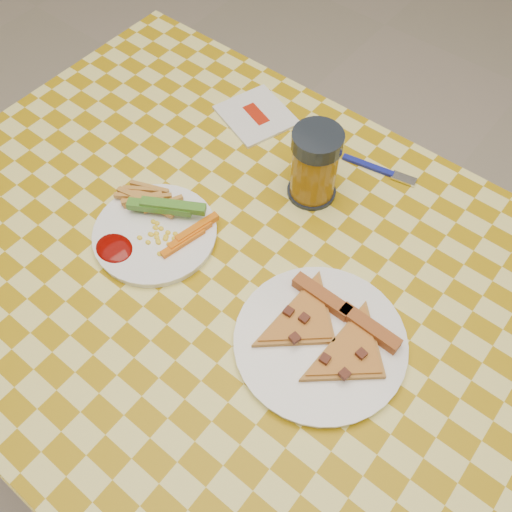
# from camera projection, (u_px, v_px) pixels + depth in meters

# --- Properties ---
(ground) EXTENTS (8.00, 8.00, 0.00)m
(ground) POSITION_uv_depth(u_px,v_px,m) (252.00, 425.00, 1.55)
(ground) COLOR beige
(ground) RESTS_ON ground
(table) EXTENTS (1.28, 0.88, 0.76)m
(table) POSITION_uv_depth(u_px,v_px,m) (250.00, 303.00, 0.98)
(table) COLOR silver
(table) RESTS_ON ground
(plate_left) EXTENTS (0.23, 0.23, 0.01)m
(plate_left) POSITION_uv_depth(u_px,v_px,m) (155.00, 234.00, 0.97)
(plate_left) COLOR white
(plate_left) RESTS_ON table
(plate_right) EXTENTS (0.26, 0.26, 0.01)m
(plate_right) POSITION_uv_depth(u_px,v_px,m) (320.00, 343.00, 0.86)
(plate_right) COLOR white
(plate_right) RESTS_ON table
(fries_veggies) EXTENTS (0.20, 0.19, 0.04)m
(fries_veggies) POSITION_uv_depth(u_px,v_px,m) (157.00, 220.00, 0.96)
(fries_veggies) COLOR gold
(fries_veggies) RESTS_ON plate_left
(pizza_slices) EXTENTS (0.21, 0.20, 0.02)m
(pizza_slices) POSITION_uv_depth(u_px,v_px,m) (328.00, 333.00, 0.85)
(pizza_slices) COLOR #BB8639
(pizza_slices) RESTS_ON plate_right
(drink_glass) EXTENTS (0.09, 0.09, 0.14)m
(drink_glass) POSITION_uv_depth(u_px,v_px,m) (315.00, 166.00, 0.97)
(drink_glass) COLOR black
(drink_glass) RESTS_ON table
(napkin) EXTENTS (0.17, 0.16, 0.01)m
(napkin) POSITION_uv_depth(u_px,v_px,m) (256.00, 115.00, 1.13)
(napkin) COLOR white
(napkin) RESTS_ON table
(fork) EXTENTS (0.14, 0.04, 0.01)m
(fork) POSITION_uv_depth(u_px,v_px,m) (380.00, 170.00, 1.05)
(fork) COLOR navy
(fork) RESTS_ON table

